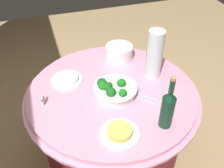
# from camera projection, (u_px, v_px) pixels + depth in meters

# --- Properties ---
(ground_plane) EXTENTS (6.00, 6.00, 0.00)m
(ground_plane) POSITION_uv_depth(u_px,v_px,m) (112.00, 156.00, 2.11)
(ground_plane) COLOR tan
(buffet_table) EXTENTS (1.16, 1.16, 0.74)m
(buffet_table) POSITION_uv_depth(u_px,v_px,m) (112.00, 127.00, 1.88)
(buffet_table) COLOR maroon
(buffet_table) RESTS_ON ground_plane
(broccoli_bowl) EXTENTS (0.28, 0.28, 0.11)m
(broccoli_bowl) POSITION_uv_depth(u_px,v_px,m) (114.00, 90.00, 1.58)
(broccoli_bowl) COLOR white
(broccoli_bowl) RESTS_ON buffet_table
(plate_stack) EXTENTS (0.21, 0.21, 0.10)m
(plate_stack) POSITION_uv_depth(u_px,v_px,m) (119.00, 52.00, 1.91)
(plate_stack) COLOR white
(plate_stack) RESTS_ON buffet_table
(wine_bottle) EXTENTS (0.07, 0.07, 0.34)m
(wine_bottle) POSITION_uv_depth(u_px,v_px,m) (168.00, 108.00, 1.33)
(wine_bottle) COLOR #113523
(wine_bottle) RESTS_ON buffet_table
(decorative_fruit_vase) EXTENTS (0.11, 0.11, 0.34)m
(decorative_fruit_vase) POSITION_uv_depth(u_px,v_px,m) (154.00, 56.00, 1.68)
(decorative_fruit_vase) COLOR silver
(decorative_fruit_vase) RESTS_ON buffet_table
(serving_tongs) EXTENTS (0.15, 0.14, 0.01)m
(serving_tongs) POSITION_uv_depth(u_px,v_px,m) (149.00, 99.00, 1.57)
(serving_tongs) COLOR silver
(serving_tongs) RESTS_ON buffet_table
(food_plate_rice) EXTENTS (0.22, 0.22, 0.03)m
(food_plate_rice) POSITION_uv_depth(u_px,v_px,m) (67.00, 79.00, 1.71)
(food_plate_rice) COLOR white
(food_plate_rice) RESTS_ON buffet_table
(food_plate_noodles) EXTENTS (0.22, 0.22, 0.04)m
(food_plate_noodles) POSITION_uv_depth(u_px,v_px,m) (120.00, 132.00, 1.35)
(food_plate_noodles) COLOR white
(food_plate_noodles) RESTS_ON buffet_table
(label_placard_front) EXTENTS (0.05, 0.02, 0.05)m
(label_placard_front) POSITION_uv_depth(u_px,v_px,m) (43.00, 100.00, 1.53)
(label_placard_front) COLOR white
(label_placard_front) RESTS_ON buffet_table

